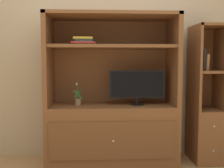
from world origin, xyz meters
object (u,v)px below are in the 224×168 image
Objects in this scene: tv_monitor at (137,85)px; upright_book_row at (202,60)px; magazine_stack at (84,42)px; potted_plant at (78,101)px; bookshelf_tall at (206,114)px; media_console at (112,117)px.

tv_monitor is 2.48× the size of upright_book_row.
magazine_stack reaches higher than tv_monitor.
tv_monitor reaches higher than potted_plant.
bookshelf_tall is (0.85, 0.04, -0.36)m from tv_monitor.
media_console is 0.49m from tv_monitor.
tv_monitor is 2.34× the size of potted_plant.
magazine_stack is 0.21× the size of bookshelf_tall.
upright_book_row is (-0.07, -0.01, 0.65)m from bookshelf_tall.
bookshelf_tall is at bearing 0.56° from potted_plant.
media_console reaches higher than tv_monitor.
bookshelf_tall reaches higher than tv_monitor.
upright_book_row is at bearing -0.37° from media_console.
upright_book_row is (1.40, 0.00, -0.22)m from magazine_stack.
bookshelf_tall reaches higher than magazine_stack.
bookshelf_tall is (1.55, 0.02, -0.18)m from potted_plant.
upright_book_row reaches higher than tv_monitor.
magazine_stack is (-0.32, -0.01, 0.89)m from media_console.
media_console is at bearing 1.50° from magazine_stack.
potted_plant is 1.56m from bookshelf_tall.
upright_book_row reaches higher than potted_plant.
tv_monitor is at bearing -2.92° from magazine_stack.
upright_book_row is at bearing 2.44° from tv_monitor.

